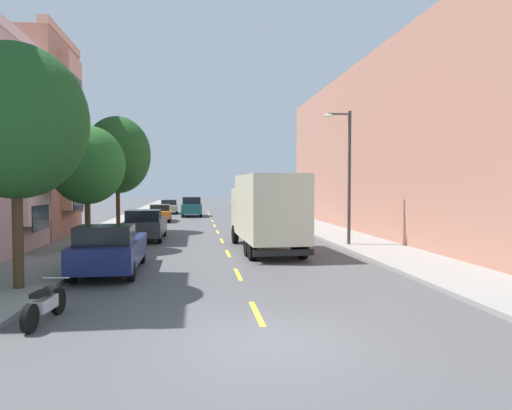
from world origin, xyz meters
name	(u,v)px	position (x,y,z in m)	size (l,w,h in m)	color
ground_plane	(213,223)	(0.00, 30.00, 0.00)	(160.00, 160.00, 0.00)	#4C4C4F
sidewalk_left	(121,225)	(-7.10, 28.00, 0.07)	(3.20, 120.00, 0.14)	gray
sidewalk_right	(303,223)	(7.10, 28.00, 0.07)	(3.20, 120.00, 0.14)	gray
lane_centerline_dashes	(216,229)	(0.00, 24.50, 0.00)	(0.14, 47.20, 0.01)	yellow
apartment_block_opposite	(431,149)	(13.70, 20.00, 5.38)	(10.00, 36.00, 10.76)	#B27560
street_tree_nearest	(16,122)	(-6.40, 4.98, 4.82)	(3.96, 3.96, 6.86)	#47331E
street_tree_second	(87,165)	(-6.40, 13.72, 3.99)	(3.46, 3.46, 5.68)	#47331E
street_tree_third	(117,155)	(-6.40, 22.46, 5.01)	(4.21, 4.21, 7.35)	#47331E
street_lamp	(346,167)	(5.94, 13.58, 3.95)	(1.35, 0.28, 6.55)	#38383D
delivery_box_truck	(266,209)	(1.81, 12.49, 1.98)	(2.68, 7.88, 3.52)	beige
parked_hatchback_white	(281,219)	(4.29, 22.36, 0.76)	(1.82, 4.04, 1.50)	silver
parked_wagon_champagne	(169,206)	(-4.29, 43.58, 0.80)	(1.94, 4.74, 1.50)	tan
parked_hatchback_black	(242,204)	(4.36, 50.48, 0.76)	(1.75, 4.00, 1.50)	black
parked_pickup_navy	(110,249)	(-4.38, 7.83, 0.83)	(2.07, 5.33, 1.73)	navy
parked_sedan_orange	(160,213)	(-4.41, 31.83, 0.75)	(1.91, 4.54, 1.43)	orange
parked_pickup_sky	(252,207)	(4.28, 38.88, 0.83)	(2.11, 5.34, 1.73)	#7A9EC6
parked_pickup_charcoal	(146,225)	(-4.20, 17.92, 0.83)	(2.02, 5.31, 1.73)	#333338
moving_teal_sedan	(192,206)	(-1.80, 38.27, 0.99)	(1.95, 4.80, 1.93)	#195B60
parked_motorcycle	(45,304)	(-4.75, 1.83, 0.41)	(0.62, 2.05, 0.90)	black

